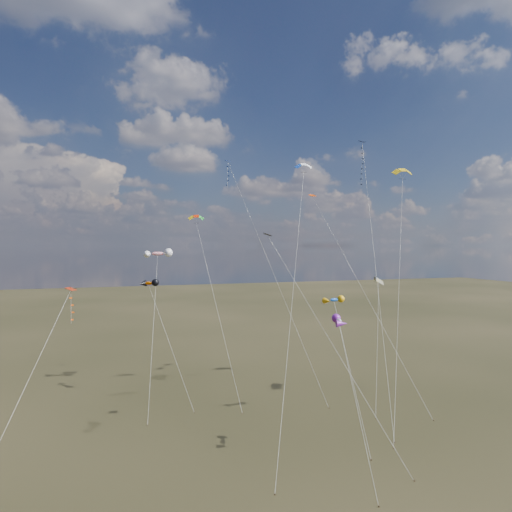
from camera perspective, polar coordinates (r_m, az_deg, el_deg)
name	(u,v)px	position (r m, az deg, el deg)	size (l,w,h in m)	color
ground	(321,476)	(44.86, 8.10, -25.59)	(400.00, 400.00, 0.00)	black
diamond_black_high	(363,174)	(69.76, 13.27, 9.89)	(9.20, 21.07, 36.02)	black
diamond_navy_tall	(235,190)	(68.60, -2.67, 8.23)	(9.19, 16.94, 33.25)	#0F1D48
diamond_black_mid	(303,295)	(47.06, 5.93, -4.83)	(8.73, 14.86, 21.66)	black
diamond_red_low	(67,313)	(51.71, -22.57, -6.63)	(7.47, 10.24, 15.88)	#9F2008
diamond_orange_center	(341,248)	(64.58, 10.53, 1.00)	(7.15, 19.19, 27.96)	#ED3D00
parafoil_yellow	(403,171)	(71.12, 17.86, 10.12)	(15.91, 19.34, 32.13)	gold
parafoil_blue_white	(304,166)	(64.39, 5.98, 11.11)	(14.62, 24.52, 32.11)	blue
parafoil_striped	(379,279)	(63.75, 15.09, -2.78)	(6.51, 8.95, 16.57)	#F4BC03
parafoil_tricolor	(196,217)	(66.94, -7.46, 4.85)	(4.19, 14.29, 25.15)	yellow
novelty_orange_black	(149,284)	(63.80, -13.24, -3.38)	(5.88, 10.50, 15.78)	#E45A00
novelty_white_purple	(339,321)	(44.71, 10.34, -8.02)	(2.01, 9.96, 13.59)	white
novelty_redwhite_stripe	(158,254)	(67.53, -12.20, 0.26)	(4.72, 16.01, 19.85)	red
novelty_blue_yellow	(334,300)	(55.41, 9.75, -5.48)	(3.50, 12.32, 14.29)	#0C44B3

